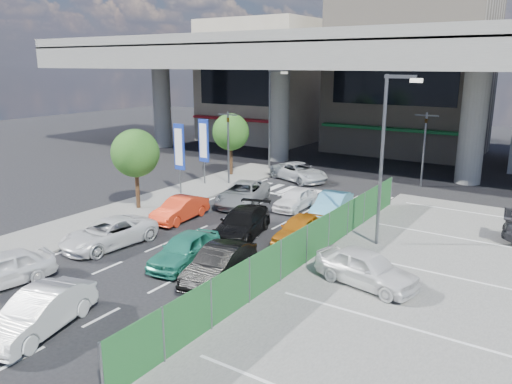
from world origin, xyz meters
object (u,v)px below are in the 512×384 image
Objects in this scene: sedan_white_mid_left at (109,233)px; taxi_orange_left at (180,209)px; street_lamp_left at (272,111)px; kei_truck_front_right at (332,205)px; traffic_light_right at (425,131)px; traffic_cone at (347,253)px; tree_near at (135,153)px; parked_sedan_white at (366,268)px; tree_far at (231,132)px; sedan_black_mid at (242,223)px; taxi_orange_right at (299,229)px; wagon_silver_front_left at (243,194)px; van_white_back_left at (0,270)px; hatch_white_back_mid at (39,312)px; signboard_near at (179,149)px; signboard_far at (204,143)px; taxi_teal_mid at (185,249)px; traffic_light_left at (228,130)px; crossing_wagon_silver at (299,172)px; sedan_white_front_mid at (295,199)px; hatch_black_mid_right at (219,264)px.

sedan_white_mid_left reaches higher than taxi_orange_left.
street_lamp_left reaches higher than kei_truck_front_right.
traffic_light_right is 7.70× the size of traffic_cone.
parked_sedan_white is at bearing -9.87° from tree_near.
sedan_black_mid is (8.69, -11.03, -2.70)m from tree_far.
taxi_orange_right is (10.69, 0.33, -2.73)m from tree_near.
tree_near is 6.85m from wagon_silver_front_left.
hatch_white_back_mid is at bearing -4.74° from van_white_back_left.
van_white_back_left is 14.14m from traffic_cone.
kei_truck_front_right is at bearing -102.27° from traffic_light_right.
van_white_back_left is at bearing -109.72° from traffic_light_right.
sedan_white_mid_left is at bearing -74.96° from tree_far.
signboard_near is at bearing 157.22° from taxi_orange_right.
street_lamp_left is at bearing 67.16° from tree_far.
sedan_black_mid reaches higher than taxi_orange_right.
traffic_light_right is at bearing 4.83° from street_lamp_left.
traffic_cone is (-1.62, 1.91, -0.37)m from parked_sedan_white.
signboard_near is 3.03m from signboard_far.
street_lamp_left is 19.78m from sedan_white_mid_left.
signboard_near reaches higher than hatch_white_back_mid.
signboard_far is 14.77m from taxi_teal_mid.
street_lamp_left reaches higher than traffic_light_left.
tree_near is 1.00× the size of tree_far.
van_white_back_left is at bearing 134.98° from parked_sedan_white.
signboard_far is at bearing 155.49° from crossing_wagon_silver.
signboard_near is 6.11m from taxi_orange_left.
sedan_white_mid_left is at bearing -156.64° from traffic_cone.
traffic_light_left is at bearing 106.79° from sedan_white_mid_left.
signboard_far is 0.98× the size of tree_far.
sedan_white_front_mid is at bearing 116.53° from taxi_orange_right.
sedan_black_mid is at bearing 51.46° from sedan_white_mid_left.
tree_far reaches higher than wagon_silver_front_left.
taxi_teal_mid is at bearing -144.39° from traffic_cone.
tree_far is 1.15× the size of hatch_black_mid_right.
tree_far is at bearing 110.62° from sedan_white_mid_left.
taxi_orange_right is (2.80, 5.18, -0.03)m from taxi_teal_mid.
taxi_teal_mid reaches higher than sedan_white_front_mid.
traffic_cone is (1.13, -15.74, -3.54)m from traffic_light_right.
signboard_near is at bearing -94.99° from street_lamp_left.
sedan_white_front_mid is 5.43× the size of traffic_cone.
kei_truck_front_right is 9.02m from parked_sedan_white.
taxi_orange_left is 6.96m from sedan_white_front_mid.
sedan_white_front_mid reaches higher than traffic_cone.
hatch_white_back_mid is 1.09× the size of taxi_orange_right.
sedan_black_mid is at bearing -41.55° from signboard_far.
signboard_near is 1.21× the size of taxi_orange_left.
hatch_white_back_mid is 0.89× the size of sedan_white_mid_left.
traffic_light_right is at bearing 20.57° from parked_sedan_white.
parked_sedan_white is 6.18× the size of traffic_cone.
hatch_black_mid_right is 6.21× the size of traffic_cone.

